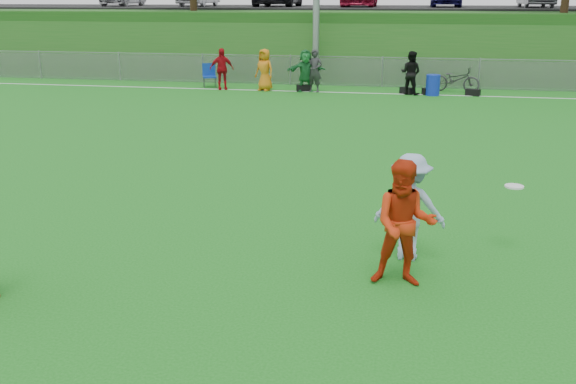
% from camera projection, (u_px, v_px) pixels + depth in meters
% --- Properties ---
extents(ground, '(120.00, 120.00, 0.00)m').
position_uv_depth(ground, '(316.00, 284.00, 8.80)').
color(ground, '#156515').
rests_on(ground, ground).
extents(sideline_far, '(60.00, 0.10, 0.01)m').
position_uv_depth(sideline_far, '(379.00, 93.00, 25.71)').
color(sideline_far, white).
rests_on(sideline_far, ground).
extents(fence, '(58.00, 0.06, 1.30)m').
position_uv_depth(fence, '(382.00, 72.00, 27.40)').
color(fence, gray).
rests_on(fence, ground).
extents(berm, '(120.00, 18.00, 3.00)m').
position_uv_depth(berm, '(391.00, 36.00, 37.48)').
color(berm, '#1B5517').
rests_on(berm, ground).
extents(parking_lot, '(120.00, 12.00, 0.10)m').
position_uv_depth(parking_lot, '(394.00, 7.00, 38.90)').
color(parking_lot, black).
rests_on(parking_lot, berm).
extents(spectator_row, '(8.76, 1.04, 1.69)m').
position_uv_depth(spectator_row, '(307.00, 71.00, 25.98)').
color(spectator_row, '#B20C15').
rests_on(spectator_row, ground).
extents(gear_bags, '(7.35, 0.58, 0.26)m').
position_uv_depth(gear_bags, '(402.00, 91.00, 25.61)').
color(gear_bags, black).
rests_on(gear_bags, ground).
extents(player_red_center, '(0.86, 0.68, 1.75)m').
position_uv_depth(player_red_center, '(405.00, 224.00, 8.55)').
color(player_red_center, red).
rests_on(player_red_center, ground).
extents(player_blue, '(1.09, 0.68, 1.61)m').
position_uv_depth(player_blue, '(410.00, 207.00, 9.44)').
color(player_blue, '#91ABC9').
rests_on(player_blue, ground).
extents(frisbee, '(0.28, 0.28, 0.03)m').
position_uv_depth(frisbee, '(514.00, 186.00, 9.65)').
color(frisbee, white).
rests_on(frisbee, ground).
extents(recycling_bin, '(0.58, 0.58, 0.81)m').
position_uv_depth(recycling_bin, '(433.00, 85.00, 25.15)').
color(recycling_bin, '#102AB6').
rests_on(recycling_bin, ground).
extents(camp_chair, '(0.73, 0.73, 1.00)m').
position_uv_depth(camp_chair, '(210.00, 80.00, 27.38)').
color(camp_chair, '#0E359F').
rests_on(camp_chair, ground).
extents(bicycle, '(2.06, 1.20, 1.03)m').
position_uv_depth(bicycle, '(456.00, 79.00, 25.97)').
color(bicycle, '#2A292C').
rests_on(bicycle, ground).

